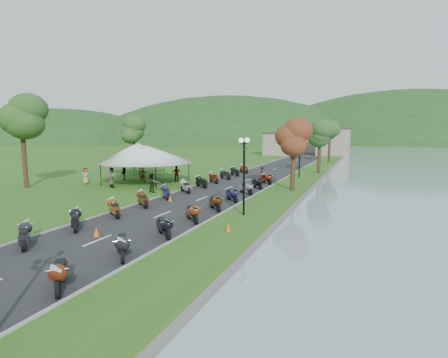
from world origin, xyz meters
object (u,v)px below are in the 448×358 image
(vendor_tent_main, at_px, (147,164))
(pedestrian_c, at_px, (124,180))
(pedestrian_a, at_px, (143,182))
(pedestrian_b, at_px, (113,187))

(vendor_tent_main, bearing_deg, pedestrian_c, 166.87)
(pedestrian_a, xyz_separation_m, pedestrian_b, (-0.64, -4.18, 0.00))
(pedestrian_c, bearing_deg, vendor_tent_main, 53.03)
(vendor_tent_main, xyz_separation_m, pedestrian_b, (-1.41, -3.84, -2.00))
(vendor_tent_main, relative_size, pedestrian_a, 4.11)
(pedestrian_a, xyz_separation_m, pedestrian_c, (-3.01, 0.54, 0.00))
(vendor_tent_main, height_order, pedestrian_c, vendor_tent_main)
(pedestrian_b, height_order, pedestrian_c, pedestrian_c)
(pedestrian_b, relative_size, pedestrian_c, 0.99)
(vendor_tent_main, distance_m, pedestrian_b, 4.56)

